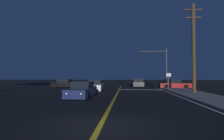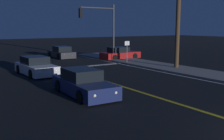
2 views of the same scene
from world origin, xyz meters
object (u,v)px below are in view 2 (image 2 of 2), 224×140
car_lead_oncoming_charcoal (61,53)px  street_sign_corner (127,48)px  traffic_signal_near_right (102,23)px  car_side_waiting_red (120,54)px  car_distant_tail_white (36,67)px  utility_pole_right (178,12)px  car_far_approaching_navy (83,84)px

car_lead_oncoming_charcoal → street_sign_corner: (3.42, -7.96, 0.91)m
car_lead_oncoming_charcoal → traffic_signal_near_right: bearing=-64.9°
traffic_signal_near_right → street_sign_corner: bearing=112.0°
car_side_waiting_red → car_lead_oncoming_charcoal: bearing=-136.1°
car_lead_oncoming_charcoal → traffic_signal_near_right: size_ratio=0.77×
car_distant_tail_white → street_sign_corner: 9.47m
car_lead_oncoming_charcoal → car_distant_tail_white: bearing=-121.3°
car_lead_oncoming_charcoal → car_distant_tail_white: size_ratio=0.98×
car_lead_oncoming_charcoal → utility_pole_right: utility_pole_right is taller
car_side_waiting_red → traffic_signal_near_right: traffic_signal_near_right is taller
street_sign_corner → traffic_signal_near_right: bearing=112.0°
car_side_waiting_red → utility_pole_right: bearing=-2.8°
car_side_waiting_red → car_distant_tail_white: (-10.79, -4.63, 0.00)m
car_far_approaching_navy → street_sign_corner: (9.23, 8.78, 0.91)m
car_far_approaching_navy → car_distant_tail_white: (-0.10, 7.44, 0.00)m
car_lead_oncoming_charcoal → traffic_signal_near_right: (2.29, -5.16, 3.27)m
car_lead_oncoming_charcoal → car_distant_tail_white: 11.02m
car_side_waiting_red → street_sign_corner: size_ratio=2.04×
car_distant_tail_white → street_sign_corner: size_ratio=2.06×
car_far_approaching_navy → street_sign_corner: street_sign_corner is taller
car_far_approaching_navy → traffic_signal_near_right: traffic_signal_near_right is taller
car_side_waiting_red → car_lead_oncoming_charcoal: (-4.88, 4.66, 0.00)m
car_side_waiting_red → car_lead_oncoming_charcoal: same height
traffic_signal_near_right → street_sign_corner: (1.13, -2.80, -2.36)m
car_side_waiting_red → car_lead_oncoming_charcoal: size_ratio=1.01×
car_distant_tail_white → traffic_signal_near_right: bearing=-156.0°
car_distant_tail_white → utility_pole_right: utility_pole_right is taller
car_far_approaching_navy → utility_pole_right: size_ratio=0.51×
car_side_waiting_red → car_far_approaching_navy: (-10.69, -12.08, 0.00)m
traffic_signal_near_right → street_sign_corner: size_ratio=2.62×
utility_pole_right → street_sign_corner: 6.22m
car_side_waiting_red → traffic_signal_near_right: 4.20m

